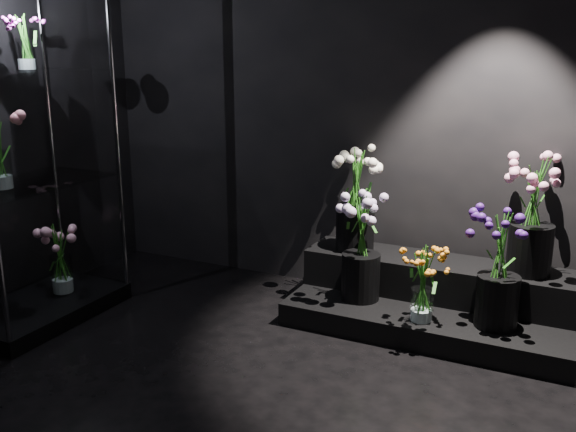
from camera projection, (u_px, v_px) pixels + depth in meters
The scene contains 11 objects.
floor at pixel (199, 420), 3.15m from camera, with size 4.00×4.00×0.00m, color black.
wall_back at pixel (350, 101), 4.52m from camera, with size 4.00×4.00×0.00m, color black.
display_riser at pixel (433, 299), 4.22m from camera, with size 1.79×0.80×0.40m.
display_case at pixel (23, 142), 4.04m from camera, with size 0.65×1.08×2.38m.
bouquet_orange_bells at pixel (423, 284), 3.86m from camera, with size 0.28×0.28×0.47m.
bouquet_lilac at pixel (362, 242), 4.16m from camera, with size 0.40×0.40×0.70m.
bouquet_purple at pixel (500, 266), 3.75m from camera, with size 0.32×0.32×0.70m.
bouquet_cream_roses at pixel (356, 193), 4.38m from camera, with size 0.40×0.40×0.71m.
bouquet_pink_roses at pixel (534, 211), 3.91m from camera, with size 0.44×0.44×0.73m.
bouquet_case_magenta at pixel (25, 40), 4.01m from camera, with size 0.23×0.23×0.35m.
bouquet_case_base_pink at pixel (60, 256), 4.42m from camera, with size 0.37×0.37×0.50m.
Camera 1 is at (1.61, -2.31, 1.78)m, focal length 40.00 mm.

